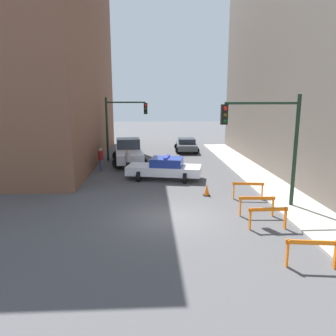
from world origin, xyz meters
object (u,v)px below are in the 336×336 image
Objects in this scene: traffic_light_near at (272,134)px; barrier_front at (312,249)px; police_car at (165,168)px; pedestrian_crossing at (128,161)px; pedestrian_corner at (101,159)px; traffic_cone at (207,190)px; parked_car_near at (186,145)px; barrier_back at (257,203)px; traffic_light_far at (120,120)px; barrier_corner at (248,188)px; white_truck at (129,152)px; barrier_mid at (268,214)px.

barrier_front is at bearing -96.54° from traffic_light_near.
pedestrian_crossing is (-2.46, 1.75, 0.14)m from police_car.
traffic_cone is at bearing 128.91° from pedestrian_corner.
parked_car_near is 2.72× the size of barrier_back.
traffic_light_far is 1.19× the size of parked_car_near.
traffic_light_far is (-8.03, 12.58, -0.13)m from traffic_light_near.
police_car is 5.18m from pedestrian_corner.
traffic_light_far reaches higher than parked_car_near.
parked_car_near is at bearing 95.51° from barrier_corner.
pedestrian_crossing is 1.00× the size of pedestrian_corner.
barrier_corner is at bearing 89.25° from barrier_front.
barrier_front is 6.99m from barrier_corner.
white_truck is 3.49× the size of barrier_back.
pedestrian_crossing and pedestrian_corner have the same top height.
white_truck is at bearing 114.69° from barrier_mid.
traffic_cone is (-2.01, 0.77, -0.30)m from barrier_corner.
barrier_back is (1.16, -18.00, -0.06)m from parked_car_near.
parked_car_near is at bearing -1.53° from police_car.
barrier_front is 2.43× the size of traffic_cone.
traffic_cone is at bearing 103.88° from barrier_front.
traffic_light_near is 4.02m from barrier_mid.
pedestrian_crossing reaches higher than barrier_front.
traffic_light_far is 3.26× the size of barrier_front.
barrier_back is at bearing -62.50° from traffic_light_far.
pedestrian_corner is at bearing 126.37° from barrier_mid.
police_car is 3.00× the size of pedestrian_corner.
barrier_back is at bearing -84.43° from parked_car_near.
barrier_back is at bearing -68.98° from white_truck.
traffic_light_near is at bearing 130.32° from pedestrian_corner.
barrier_back is at bearing -139.86° from police_car.
traffic_light_near reaches higher than barrier_back.
traffic_light_near is 1.19× the size of parked_car_near.
barrier_front is (4.02, -11.53, -0.11)m from police_car.
white_truck is at bearing 111.46° from barrier_front.
white_truck is 3.51× the size of barrier_front.
traffic_light_far is at bearing 38.45° from police_car.
white_truck is 13.98m from barrier_back.
pedestrian_crossing is at bearing 136.22° from barrier_corner.
traffic_light_near is 3.13× the size of pedestrian_corner.
white_truck is 3.31m from pedestrian_corner.
barrier_mid is at bearing -144.35° from police_car.
parked_car_near is 6.64× the size of traffic_cone.
police_car is 6.13m from barrier_corner.
white_truck reaches higher than traffic_cone.
barrier_front is (7.38, -18.24, -2.78)m from traffic_light_far.
white_truck reaches higher than barrier_mid.
barrier_corner is at bearing 82.17° from barrier_back.
parked_car_near reaches higher than barrier_mid.
traffic_light_near is at bearing -57.44° from traffic_light_far.
barrier_back is (6.42, -12.42, -0.29)m from white_truck.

